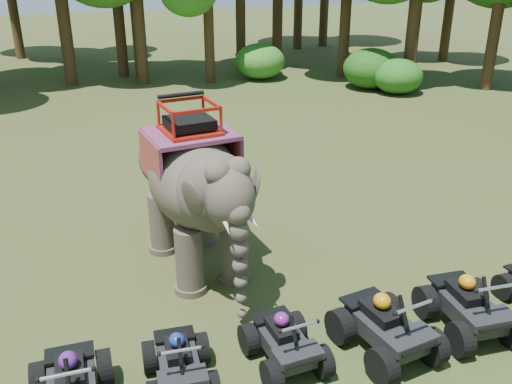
# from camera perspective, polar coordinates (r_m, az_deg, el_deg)

# --- Properties ---
(ground) EXTENTS (110.00, 110.00, 0.00)m
(ground) POSITION_cam_1_polar(r_m,az_deg,el_deg) (11.89, 1.76, -10.66)
(ground) COLOR #47381E
(ground) RESTS_ON ground
(elephant) EXTENTS (2.63, 4.78, 3.81)m
(elephant) POSITION_cam_1_polar(r_m,az_deg,el_deg) (12.27, -6.23, 0.50)
(elephant) COLOR #4B3F36
(elephant) RESTS_ON ground
(atv_0) EXTENTS (1.28, 1.75, 1.29)m
(atv_0) POSITION_cam_1_polar(r_m,az_deg,el_deg) (9.47, -18.06, -17.53)
(atv_0) COLOR black
(atv_0) RESTS_ON ground
(atv_1) EXTENTS (1.19, 1.59, 1.14)m
(atv_1) POSITION_cam_1_polar(r_m,az_deg,el_deg) (9.65, -7.74, -16.06)
(atv_1) COLOR black
(atv_1) RESTS_ON ground
(atv_2) EXTENTS (1.28, 1.67, 1.16)m
(atv_2) POSITION_cam_1_polar(r_m,az_deg,el_deg) (9.99, 2.88, -14.14)
(atv_2) COLOR black
(atv_2) RESTS_ON ground
(atv_3) EXTENTS (1.64, 2.04, 1.36)m
(atv_3) POSITION_cam_1_polar(r_m,az_deg,el_deg) (10.42, 12.93, -12.32)
(atv_3) COLOR black
(atv_3) RESTS_ON ground
(atv_4) EXTENTS (1.40, 1.87, 1.34)m
(atv_4) POSITION_cam_1_polar(r_m,az_deg,el_deg) (11.40, 20.62, -10.02)
(atv_4) COLOR black
(atv_4) RESTS_ON ground
(tree_1) EXTENTS (4.95, 4.95, 7.07)m
(tree_1) POSITION_cam_1_polar(r_m,az_deg,el_deg) (29.87, -4.80, 17.52)
(tree_1) COLOR #195114
(tree_1) RESTS_ON ground
(tree_4) EXTENTS (5.20, 5.20, 7.42)m
(tree_4) POSITION_cam_1_polar(r_m,az_deg,el_deg) (29.73, 15.52, 17.10)
(tree_4) COLOR #195114
(tree_4) RESTS_ON ground
(tree_5) EXTENTS (5.92, 5.92, 8.46)m
(tree_5) POSITION_cam_1_polar(r_m,az_deg,el_deg) (30.40, 23.18, 17.23)
(tree_5) COLOR #195114
(tree_5) RESTS_ON ground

